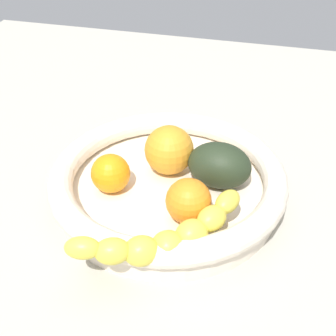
# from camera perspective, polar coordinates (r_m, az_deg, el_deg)

# --- Properties ---
(kitchen_counter) EXTENTS (1.20, 1.20, 0.03)m
(kitchen_counter) POSITION_cam_1_polar(r_m,az_deg,el_deg) (0.65, 0.00, -4.91)
(kitchen_counter) COLOR #AFAB9D
(kitchen_counter) RESTS_ON ground
(fruit_bowl) EXTENTS (0.31, 0.31, 0.06)m
(fruit_bowl) POSITION_cam_1_polar(r_m,az_deg,el_deg) (0.63, 0.00, -1.87)
(fruit_bowl) COLOR beige
(fruit_bowl) RESTS_ON kitchen_counter
(banana_draped_left) EXTENTS (0.15, 0.17, 0.05)m
(banana_draped_left) POSITION_cam_1_polar(r_m,az_deg,el_deg) (0.52, -0.37, -8.34)
(banana_draped_left) COLOR yellow
(banana_draped_left) RESTS_ON fruit_bowl
(orange_front) EXTENTS (0.05, 0.05, 0.05)m
(orange_front) POSITION_cam_1_polar(r_m,az_deg,el_deg) (0.56, 2.46, -3.95)
(orange_front) COLOR orange
(orange_front) RESTS_ON fruit_bowl
(orange_mid_left) EXTENTS (0.07, 0.07, 0.07)m
(orange_mid_left) POSITION_cam_1_polar(r_m,az_deg,el_deg) (0.64, 0.14, 2.16)
(orange_mid_left) COLOR orange
(orange_mid_left) RESTS_ON fruit_bowl
(orange_mid_right) EXTENTS (0.05, 0.05, 0.05)m
(orange_mid_right) POSITION_cam_1_polar(r_m,az_deg,el_deg) (0.61, -6.87, -0.63)
(orange_mid_right) COLOR orange
(orange_mid_right) RESTS_ON fruit_bowl
(avocado_dark) EXTENTS (0.07, 0.09, 0.06)m
(avocado_dark) POSITION_cam_1_polar(r_m,az_deg,el_deg) (0.62, 6.16, 0.33)
(avocado_dark) COLOR #26331F
(avocado_dark) RESTS_ON fruit_bowl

